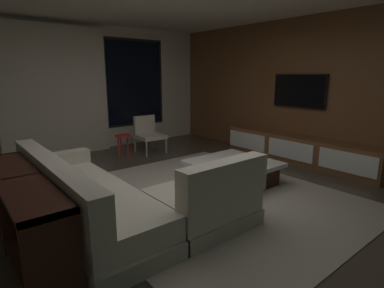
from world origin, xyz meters
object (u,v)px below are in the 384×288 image
at_px(coffee_table, 233,172).
at_px(side_stool, 123,139).
at_px(mounted_tv, 299,91).
at_px(sectional_couch, 118,201).
at_px(accent_chair_near_window, 148,132).
at_px(book_stack_on_coffee_table, 242,161).
at_px(media_console, 299,150).
at_px(console_table_behind_couch, 22,209).

bearing_deg(coffee_table, side_stool, 103.13).
distance_m(coffee_table, mounted_tv, 2.29).
bearing_deg(sectional_couch, accent_chair_near_window, 52.82).
bearing_deg(mounted_tv, side_stool, 137.83).
height_order(side_stool, mounted_tv, mounted_tv).
xyz_separation_m(accent_chair_near_window, side_stool, (-0.62, -0.04, -0.06)).
relative_size(coffee_table, book_stack_on_coffee_table, 4.30).
xyz_separation_m(sectional_couch, side_stool, (1.38, 2.61, 0.08)).
distance_m(accent_chair_near_window, media_console, 3.09).
distance_m(sectional_couch, console_table_behind_couch, 0.93).
bearing_deg(coffee_table, mounted_tv, 5.48).
distance_m(book_stack_on_coffee_table, accent_chair_near_window, 2.67).
height_order(sectional_couch, media_console, sectional_couch).
xyz_separation_m(coffee_table, media_console, (1.79, -0.01, 0.06)).
bearing_deg(mounted_tv, media_console, -132.43).
distance_m(coffee_table, accent_chair_near_window, 2.55).
xyz_separation_m(coffee_table, book_stack_on_coffee_table, (0.05, -0.13, 0.20)).
bearing_deg(media_console, mounted_tv, 47.57).
height_order(book_stack_on_coffee_table, console_table_behind_couch, console_table_behind_couch).
relative_size(accent_chair_near_window, media_console, 0.25).
bearing_deg(media_console, sectional_couch, -178.51).
height_order(book_stack_on_coffee_table, media_console, media_console).
xyz_separation_m(media_console, console_table_behind_couch, (-4.67, 0.03, 0.16)).
bearing_deg(side_stool, sectional_couch, -117.93).
bearing_deg(coffee_table, book_stack_on_coffee_table, -69.25).
bearing_deg(console_table_behind_couch, sectional_couch, -8.08).
bearing_deg(sectional_couch, console_table_behind_couch, 171.92).
relative_size(sectional_couch, book_stack_on_coffee_table, 9.26).
height_order(sectional_couch, coffee_table, sectional_couch).
bearing_deg(media_console, book_stack_on_coffee_table, -176.02).
bearing_deg(accent_chair_near_window, sectional_couch, -127.18).
relative_size(coffee_table, mounted_tv, 1.07).
xyz_separation_m(accent_chair_near_window, mounted_tv, (1.93, -2.35, 0.92)).
relative_size(sectional_couch, accent_chair_near_window, 3.21).
height_order(accent_chair_near_window, console_table_behind_couch, accent_chair_near_window).
distance_m(coffee_table, console_table_behind_couch, 2.89).
bearing_deg(media_console, accent_chair_near_window, 124.42).
relative_size(sectional_couch, console_table_behind_couch, 1.19).
relative_size(media_console, console_table_behind_couch, 1.48).
height_order(media_console, mounted_tv, mounted_tv).
relative_size(accent_chair_near_window, console_table_behind_couch, 0.37).
height_order(sectional_couch, accent_chair_near_window, sectional_couch).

